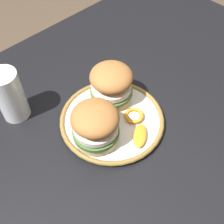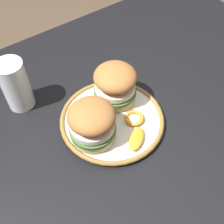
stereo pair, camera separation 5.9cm
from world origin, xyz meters
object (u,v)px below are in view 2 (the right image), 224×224
sandwich_half_right (115,84)px  sandwich_half_left (92,122)px  drinking_glass (17,88)px  dinner_plate (112,120)px  dining_table (136,134)px

sandwich_half_right → sandwich_half_left: bearing=29.6°
drinking_glass → dinner_plate: bearing=129.5°
dining_table → drinking_glass: size_ratio=8.53×
dining_table → sandwich_half_right: 0.19m
dinner_plate → drinking_glass: (0.16, -0.19, 0.05)m
dining_table → dinner_plate: dinner_plate is taller
dinner_plate → drinking_glass: bearing=-50.5°
drinking_glass → sandwich_half_right: bearing=145.3°
dinner_plate → drinking_glass: size_ratio=1.88×
dining_table → sandwich_half_right: (0.03, -0.06, 0.17)m
sandwich_half_right → dining_table: bearing=114.6°
sandwich_half_left → drinking_glass: drinking_glass is taller
dining_table → drinking_glass: bearing=-41.5°
dinner_plate → drinking_glass: drinking_glass is taller
dinner_plate → sandwich_half_left: sandwich_half_left is taller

